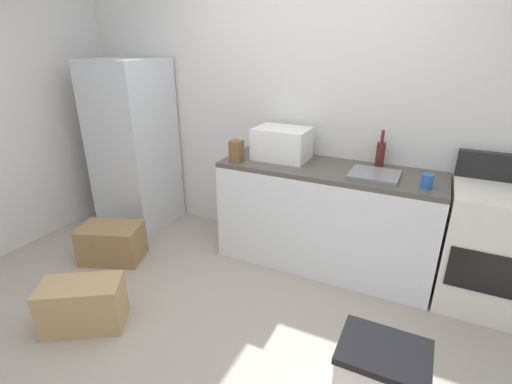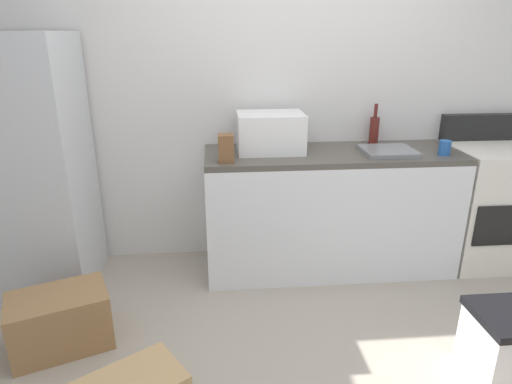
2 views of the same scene
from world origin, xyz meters
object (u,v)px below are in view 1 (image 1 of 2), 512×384
Objects in this scene: refrigerator at (134,146)px; stove_oven at (488,247)px; cardboard_box_small at (83,305)px; microwave at (282,144)px; wine_bottle at (380,153)px; storage_bin at (380,376)px; coffee_mug at (427,181)px; cardboard_box_medium at (112,243)px; knife_block at (236,151)px.

stove_oven is at bearing 0.97° from refrigerator.
microwave is at bearing 62.80° from cardboard_box_small.
stove_oven is at bearing -13.57° from wine_bottle.
wine_bottle is at bearing 102.59° from storage_bin.
storage_bin reaches higher than cardboard_box_small.
coffee_mug is 2.53m from cardboard_box_small.
microwave is 1.20m from coffee_mug.
wine_bottle is at bearing 25.67° from cardboard_box_medium.
refrigerator is 5.68× the size of wine_bottle.
microwave is at bearing -169.13° from wine_bottle.
refrigerator reaches higher than coffee_mug.
knife_block is (1.29, -0.13, 0.14)m from refrigerator.
knife_block reaches higher than cardboard_box_medium.
storage_bin is (-0.53, -1.24, -0.27)m from stove_oven.
wine_bottle is 0.56× the size of cardboard_box_small.
storage_bin is at bearing -23.42° from refrigerator.
stove_oven is at bearing 31.61° from cardboard_box_small.
wine_bottle is 0.53m from coffee_mug.
cardboard_box_medium is (-2.09, -1.00, -0.84)m from wine_bottle.
stove_oven is 2.10× the size of cardboard_box_medium.
wine_bottle is (-0.86, 0.21, 0.54)m from stove_oven.
coffee_mug reaches higher than storage_bin.
cardboard_box_medium is at bearing -147.85° from knife_block.
coffee_mug is (2.79, -0.10, 0.10)m from refrigerator.
cardboard_box_medium is 1.14× the size of storage_bin.
storage_bin is at bearing -92.87° from coffee_mug.
stove_oven reaches higher than cardboard_box_small.
coffee_mug is at bearing -162.20° from stove_oven.
refrigerator is 2.43m from wine_bottle.
wine_bottle is 0.57× the size of cardboard_box_medium.
stove_oven is 2.39× the size of microwave.
coffee_mug is at bearing 34.47° from cardboard_box_small.
coffee_mug is at bearing -2.03° from refrigerator.
wine_bottle is (0.80, 0.15, -0.03)m from microwave.
wine_bottle is at bearing 19.43° from knife_block.
refrigerator reaches higher than cardboard_box_small.
cardboard_box_medium is (-0.97, -0.61, -0.82)m from knife_block.
coffee_mug is at bearing -43.69° from wine_bottle.
coffee_mug is (0.38, -0.36, -0.06)m from wine_bottle.
coffee_mug is 1.33m from storage_bin.
microwave is at bearing 178.18° from stove_oven.
stove_oven reaches higher than storage_bin.
wine_bottle is 2.50m from cardboard_box_small.
cardboard_box_medium is at bearing -66.33° from refrigerator.
refrigerator is at bearing -179.03° from stove_oven.
wine_bottle is at bearing 166.43° from stove_oven.
knife_block is at bearing 143.91° from storage_bin.
knife_block reaches higher than coffee_mug.
wine_bottle is 1.69m from storage_bin.
cardboard_box_small is at bearing -56.46° from cardboard_box_medium.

